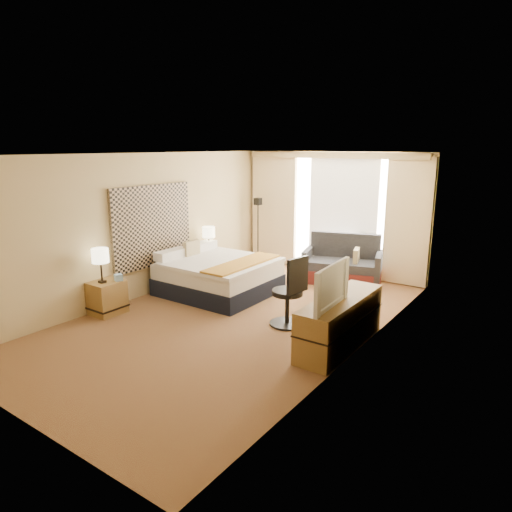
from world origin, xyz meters
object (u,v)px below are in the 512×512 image
Objects in this scene: bed at (218,275)px; loveseat at (343,266)px; nightstand_right at (207,266)px; floor_lamp at (258,218)px; lamp_left at (100,256)px; television at (325,285)px; lamp_right at (209,233)px; nightstand_left at (107,297)px; media_dresser at (340,322)px; desk_chair at (290,295)px.

bed is 1.12× the size of loveseat.
floor_lamp is (0.18, 1.61, 0.82)m from nightstand_right.
lamp_left is 3.71m from television.
nightstand_right is at bearing -96.53° from floor_lamp.
lamp_left reaches higher than lamp_right.
loveseat is at bearing 58.53° from nightstand_left.
floor_lamp is 4.91m from television.
nightstand_left is 3.85m from media_dresser.
lamp_left reaches higher than nightstand_left.
floor_lamp is (-2.23, 0.17, 0.78)m from loveseat.
media_dresser is at bearing -22.31° from lamp_right.
bed reaches higher than nightstand_right.
nightstand_left is 0.31× the size of media_dresser.
television is at bearing -27.96° from lamp_right.
lamp_left is 0.58× the size of television.
television reaches higher than bed.
bed is 1.93× the size of television.
loveseat is 2.84m from lamp_right.
floor_lamp reaches higher than television.
loveseat reaches higher than nightstand_left.
nightstand_right is 0.56× the size of television.
loveseat is at bearing 51.88° from bed.
floor_lamp is at bearing 83.47° from nightstand_right.
lamp_right is at bearing -95.84° from floor_lamp.
nightstand_right is 0.31× the size of media_dresser.
bed is 2.06m from desk_chair.
lamp_right is at bearing 157.69° from media_dresser.
loveseat is 3.14× the size of lamp_right.
media_dresser is at bearing -41.07° from floor_lamp.
floor_lamp is 1.40× the size of desk_chair.
lamp_right is at bearing 59.29° from television.
loveseat is (-1.28, 2.90, -0.03)m from media_dresser.
lamp_left reaches higher than desk_chair.
lamp_left is at bearing -90.34° from lamp_right.
floor_lamp is (-0.63, 2.21, 0.76)m from bed.
nightstand_right is 2.67m from lamp_left.
bed is 2.42m from floor_lamp.
nightstand_right is 0.49× the size of desk_chair.
lamp_right reaches higher than nightstand_left.
loveseat reaches higher than nightstand_right.
loveseat is 2.70m from desk_chair.
bed is at bearing -36.53° from nightstand_right.
nightstand_left is 2.50m from nightstand_right.
television is (2.84, -1.27, 0.65)m from bed.
lamp_left is at bearing -82.26° from nightstand_left.
nightstand_left is 0.32× the size of loveseat.
television is (3.65, -1.87, 0.71)m from nightstand_right.
lamp_left is 1.05× the size of lamp_right.
loveseat is 3.60m from television.
nightstand_right is 0.35× the size of floor_lamp.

